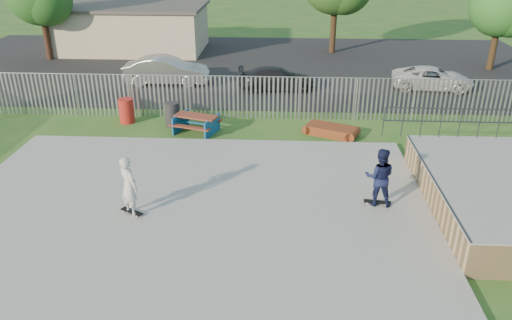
# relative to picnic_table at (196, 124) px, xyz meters

# --- Properties ---
(ground) EXTENTS (120.00, 120.00, 0.00)m
(ground) POSITION_rel_picnic_table_xyz_m (0.85, -7.11, -0.40)
(ground) COLOR #2C6221
(ground) RESTS_ON ground
(concrete_slab) EXTENTS (15.00, 12.00, 0.15)m
(concrete_slab) POSITION_rel_picnic_table_xyz_m (0.85, -7.11, -0.32)
(concrete_slab) COLOR #999994
(concrete_slab) RESTS_ON ground
(quarter_pipe) EXTENTS (5.50, 7.05, 2.19)m
(quarter_pipe) POSITION_rel_picnic_table_xyz_m (10.35, -6.07, 0.16)
(quarter_pipe) COLOR tan
(quarter_pipe) RESTS_ON ground
(fence) EXTENTS (26.04, 16.02, 2.00)m
(fence) POSITION_rel_picnic_table_xyz_m (1.85, -2.52, 0.60)
(fence) COLOR gray
(fence) RESTS_ON ground
(picnic_table) EXTENTS (2.22, 2.01, 0.78)m
(picnic_table) POSITION_rel_picnic_table_xyz_m (0.00, 0.00, 0.00)
(picnic_table) COLOR brown
(picnic_table) RESTS_ON ground
(funbox) EXTENTS (2.17, 1.68, 0.39)m
(funbox) POSITION_rel_picnic_table_xyz_m (5.82, 0.03, -0.20)
(funbox) COLOR maroon
(funbox) RESTS_ON ground
(trash_bin_red) EXTENTS (0.67, 0.67, 1.12)m
(trash_bin_red) POSITION_rel_picnic_table_xyz_m (-3.35, 1.04, 0.16)
(trash_bin_red) COLOR #AA201A
(trash_bin_red) RESTS_ON ground
(trash_bin_grey) EXTENTS (0.64, 0.64, 1.07)m
(trash_bin_grey) POSITION_rel_picnic_table_xyz_m (-1.20, 0.77, 0.14)
(trash_bin_grey) COLOR #262528
(trash_bin_grey) RESTS_ON ground
(parking_lot) EXTENTS (40.00, 18.00, 0.02)m
(parking_lot) POSITION_rel_picnic_table_xyz_m (0.85, 11.89, -0.39)
(parking_lot) COLOR black
(parking_lot) RESTS_ON ground
(car_silver) EXTENTS (4.75, 1.74, 1.55)m
(car_silver) POSITION_rel_picnic_table_xyz_m (-2.87, 7.25, 0.40)
(car_silver) COLOR #BBBAC0
(car_silver) RESTS_ON parking_lot
(car_dark) EXTENTS (4.31, 2.05, 1.21)m
(car_dark) POSITION_rel_picnic_table_xyz_m (3.37, 6.53, 0.23)
(car_dark) COLOR black
(car_dark) RESTS_ON parking_lot
(car_white) EXTENTS (4.49, 2.37, 1.20)m
(car_white) POSITION_rel_picnic_table_xyz_m (11.90, 7.07, 0.23)
(car_white) COLOR silver
(car_white) RESTS_ON parking_lot
(building) EXTENTS (10.40, 6.40, 3.20)m
(building) POSITION_rel_picnic_table_xyz_m (-7.15, 15.89, 1.21)
(building) COLOR beige
(building) RESTS_ON ground
(tree_right) EXTENTS (3.75, 3.75, 5.79)m
(tree_right) POSITION_rel_picnic_table_xyz_m (16.68, 11.60, 3.50)
(tree_right) COLOR #3C2B18
(tree_right) RESTS_ON ground
(skateboard_a) EXTENTS (0.82, 0.30, 0.08)m
(skateboard_a) POSITION_rel_picnic_table_xyz_m (6.74, -6.12, -0.21)
(skateboard_a) COLOR black
(skateboard_a) RESTS_ON concrete_slab
(skateboard_b) EXTENTS (0.80, 0.57, 0.08)m
(skateboard_b) POSITION_rel_picnic_table_xyz_m (-0.82, -7.13, -0.21)
(skateboard_b) COLOR black
(skateboard_b) RESTS_ON concrete_slab
(skater_navy) EXTENTS (1.00, 0.83, 1.88)m
(skater_navy) POSITION_rel_picnic_table_xyz_m (6.74, -6.12, 0.70)
(skater_navy) COLOR #121739
(skater_navy) RESTS_ON concrete_slab
(skater_white) EXTENTS (0.82, 0.78, 1.88)m
(skater_white) POSITION_rel_picnic_table_xyz_m (-0.82, -7.13, 0.70)
(skater_white) COLOR silver
(skater_white) RESTS_ON concrete_slab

